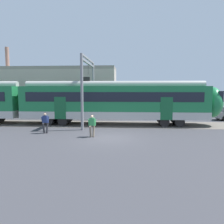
{
  "coord_description": "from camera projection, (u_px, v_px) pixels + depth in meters",
  "views": [
    {
      "loc": [
        1.28,
        -15.45,
        3.48
      ],
      "look_at": [
        0.07,
        2.78,
        1.6
      ],
      "focal_mm": 35.0,
      "sensor_mm": 36.0,
      "label": 1
    }
  ],
  "objects": [
    {
      "name": "background_building",
      "position": [
        48.0,
        92.0,
        29.68
      ],
      "size": [
        18.37,
        5.0,
        9.2
      ],
      "color": "#B2A899",
      "rests_on": "ground"
    },
    {
      "name": "commuter_train",
      "position": [
        30.0,
        102.0,
        22.23
      ],
      "size": [
        38.05,
        3.07,
        4.73
      ],
      "color": "#B7B7B2",
      "rests_on": "ground"
    },
    {
      "name": "pedestrian_green",
      "position": [
        92.0,
        124.0,
        15.99
      ],
      "size": [
        0.54,
        0.63,
        1.67
      ],
      "color": "#6B6051",
      "rests_on": "ground"
    },
    {
      "name": "catenary_gantry",
      "position": [
        88.0,
        81.0,
        21.63
      ],
      "size": [
        0.24,
        6.64,
        6.53
      ],
      "color": "gray",
      "rests_on": "ground"
    },
    {
      "name": "ground_plane",
      "position": [
        108.0,
        138.0,
        15.78
      ],
      "size": [
        160.0,
        160.0,
        0.0
      ],
      "primitive_type": "plane",
      "color": "#38383D"
    },
    {
      "name": "pedestrian_navy",
      "position": [
        45.0,
        121.0,
        17.37
      ],
      "size": [
        0.54,
        0.63,
        1.67
      ],
      "color": "#28282D",
      "rests_on": "ground"
    },
    {
      "name": "track_bed",
      "position": [
        8.0,
        123.0,
        22.63
      ],
      "size": [
        80.0,
        4.4,
        0.01
      ],
      "primitive_type": "cube",
      "color": "#605951",
      "rests_on": "ground"
    }
  ]
}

